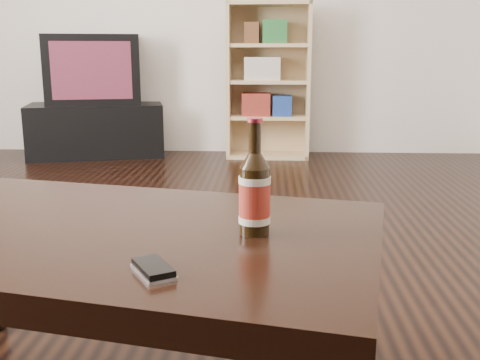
{
  "coord_description": "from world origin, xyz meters",
  "views": [
    {
      "loc": [
        0.72,
        -1.64,
        0.82
      ],
      "look_at": [
        0.66,
        -0.53,
        0.56
      ],
      "focal_mm": 42.0,
      "sensor_mm": 36.0,
      "label": 1
    }
  ],
  "objects_px": {
    "tv_stand": "(97,130)",
    "bookshelf": "(267,78)",
    "phone": "(153,269)",
    "coffee_table": "(98,251)",
    "tv": "(93,70)",
    "beer_bottle": "(255,194)"
  },
  "relations": [
    {
      "from": "coffee_table",
      "to": "tv",
      "type": "bearing_deg",
      "value": 107.12
    },
    {
      "from": "phone",
      "to": "coffee_table",
      "type": "bearing_deg",
      "value": 92.72
    },
    {
      "from": "bookshelf",
      "to": "coffee_table",
      "type": "bearing_deg",
      "value": -95.42
    },
    {
      "from": "bookshelf",
      "to": "phone",
      "type": "bearing_deg",
      "value": -92.11
    },
    {
      "from": "tv_stand",
      "to": "bookshelf",
      "type": "relative_size",
      "value": 0.88
    },
    {
      "from": "beer_bottle",
      "to": "coffee_table",
      "type": "bearing_deg",
      "value": 173.99
    },
    {
      "from": "bookshelf",
      "to": "tv_stand",
      "type": "bearing_deg",
      "value": -178.16
    },
    {
      "from": "phone",
      "to": "tv",
      "type": "bearing_deg",
      "value": 77.18
    },
    {
      "from": "beer_bottle",
      "to": "phone",
      "type": "xyz_separation_m",
      "value": [
        -0.17,
        -0.23,
        -0.08
      ]
    },
    {
      "from": "tv",
      "to": "bookshelf",
      "type": "height_order",
      "value": "bookshelf"
    },
    {
      "from": "tv_stand",
      "to": "bookshelf",
      "type": "height_order",
      "value": "bookshelf"
    },
    {
      "from": "bookshelf",
      "to": "coffee_table",
      "type": "relative_size",
      "value": 0.89
    },
    {
      "from": "beer_bottle",
      "to": "tv",
      "type": "bearing_deg",
      "value": 112.25
    },
    {
      "from": "bookshelf",
      "to": "tv",
      "type": "bearing_deg",
      "value": -178.12
    },
    {
      "from": "beer_bottle",
      "to": "phone",
      "type": "relative_size",
      "value": 2.2
    },
    {
      "from": "coffee_table",
      "to": "phone",
      "type": "xyz_separation_m",
      "value": [
        0.18,
        -0.26,
        0.07
      ]
    },
    {
      "from": "tv",
      "to": "beer_bottle",
      "type": "height_order",
      "value": "tv"
    },
    {
      "from": "coffee_table",
      "to": "beer_bottle",
      "type": "bearing_deg",
      "value": -6.01
    },
    {
      "from": "bookshelf",
      "to": "phone",
      "type": "xyz_separation_m",
      "value": [
        -0.18,
        -3.54,
        -0.16
      ]
    },
    {
      "from": "coffee_table",
      "to": "phone",
      "type": "height_order",
      "value": "phone"
    },
    {
      "from": "beer_bottle",
      "to": "tv_stand",
      "type": "bearing_deg",
      "value": 112.24
    },
    {
      "from": "tv",
      "to": "bookshelf",
      "type": "bearing_deg",
      "value": -12.82
    }
  ]
}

